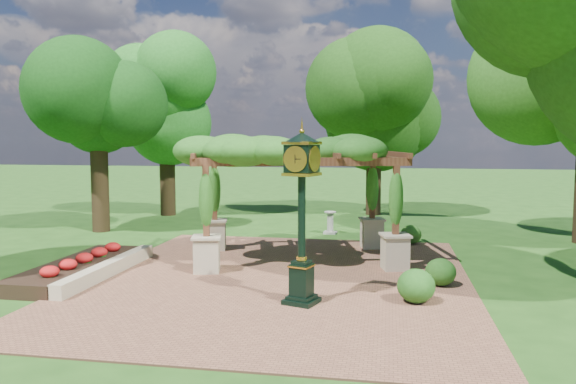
# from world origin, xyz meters

# --- Properties ---
(ground) EXTENTS (120.00, 120.00, 0.00)m
(ground) POSITION_xyz_m (0.00, 0.00, 0.00)
(ground) COLOR #1E4714
(ground) RESTS_ON ground
(brick_plaza) EXTENTS (10.00, 12.00, 0.04)m
(brick_plaza) POSITION_xyz_m (0.00, 1.00, 0.02)
(brick_plaza) COLOR brown
(brick_plaza) RESTS_ON ground
(border_wall) EXTENTS (0.35, 5.00, 0.40)m
(border_wall) POSITION_xyz_m (-4.60, 0.50, 0.20)
(border_wall) COLOR #C6B793
(border_wall) RESTS_ON ground
(flower_bed) EXTENTS (1.50, 5.00, 0.36)m
(flower_bed) POSITION_xyz_m (-5.50, 0.50, 0.18)
(flower_bed) COLOR red
(flower_bed) RESTS_ON ground
(pedestal_clock) EXTENTS (0.97, 0.97, 3.91)m
(pedestal_clock) POSITION_xyz_m (0.97, -1.16, 2.35)
(pedestal_clock) COLOR black
(pedestal_clock) RESTS_ON brick_plaza
(pergola) EXTENTS (6.87, 5.17, 3.87)m
(pergola) POSITION_xyz_m (0.12, 3.51, 3.17)
(pergola) COLOR tan
(pergola) RESTS_ON brick_plaza
(sundial) EXTENTS (0.52, 0.52, 0.88)m
(sundial) POSITION_xyz_m (0.61, 8.51, 0.39)
(sundial) COLOR #999991
(sundial) RESTS_ON ground
(shrub_front) EXTENTS (1.09, 1.09, 0.77)m
(shrub_front) POSITION_xyz_m (3.51, -0.65, 0.42)
(shrub_front) COLOR #205317
(shrub_front) RESTS_ON brick_plaza
(shrub_mid) EXTENTS (1.01, 1.01, 0.69)m
(shrub_mid) POSITION_xyz_m (4.18, 0.97, 0.39)
(shrub_mid) COLOR #204D15
(shrub_mid) RESTS_ON brick_plaza
(shrub_back) EXTENTS (0.76, 0.76, 0.66)m
(shrub_back) POSITION_xyz_m (3.66, 6.66, 0.37)
(shrub_back) COLOR #2A5C1A
(shrub_back) RESTS_ON brick_plaza
(tree_west_near) EXTENTS (3.90, 3.90, 8.41)m
(tree_west_near) POSITION_xyz_m (-8.58, 7.42, 5.76)
(tree_west_near) COLOR #342515
(tree_west_near) RESTS_ON ground
(tree_west_far) EXTENTS (4.33, 4.33, 8.27)m
(tree_west_far) POSITION_xyz_m (-7.81, 12.54, 5.66)
(tree_west_far) COLOR #2F2312
(tree_west_far) RESTS_ON ground
(tree_north) EXTENTS (5.02, 5.02, 7.76)m
(tree_north) POSITION_xyz_m (2.12, 14.49, 5.33)
(tree_north) COLOR #302213
(tree_north) RESTS_ON ground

